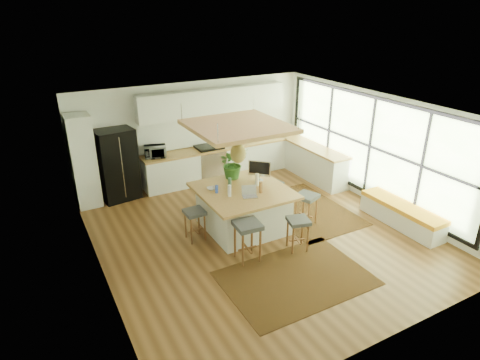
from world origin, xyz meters
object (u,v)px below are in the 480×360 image
stool_right_front (306,210)px  stool_right_back (272,194)px  stool_near_right (298,234)px  laptop (250,191)px  fridge (117,164)px  monitor (259,170)px  stool_left_side (195,224)px  microwave (155,150)px  island (243,209)px  stool_near_left (247,243)px  island_plant (233,166)px

stool_right_front → stool_right_back: (-0.20, 1.07, 0.00)m
stool_near_right → laptop: 1.27m
fridge → monitor: 3.64m
stool_left_side → microwave: 2.86m
fridge → island: 3.50m
stool_near_right → stool_right_back: bearing=72.6°
stool_near_left → stool_left_side: size_ratio=1.19×
stool_near_left → stool_left_side: bearing=116.6°
microwave → island_plant: (1.11, -2.16, 0.10)m
stool_right_back → stool_left_side: (-2.21, -0.48, 0.00)m
fridge → stool_right_back: 3.90m
laptop → stool_right_front: bearing=13.4°
stool_right_back → laptop: size_ratio=2.06×
fridge → microwave: bearing=-8.7°
stool_near_left → island_plant: 2.06m
stool_left_side → stool_near_left: bearing=-63.4°
island → stool_right_front: bearing=-21.9°
stool_left_side → laptop: (1.05, -0.45, 0.70)m
stool_right_front → island_plant: 1.89m
monitor → stool_right_back: bearing=73.1°
laptop → microwave: (-0.95, 3.21, 0.06)m
fridge → stool_left_side: size_ratio=2.67×
stool_left_side → laptop: 1.33m
stool_near_right → laptop: (-0.59, 0.89, 0.70)m
stool_right_front → stool_left_side: 2.48m
island → stool_right_back: 1.24m
fridge → laptop: (1.94, -3.22, 0.12)m
island → stool_near_right: 1.38m
island → microwave: microwave is taller
fridge → stool_near_right: size_ratio=2.62×
stool_near_left → island: bearing=64.9°
island → stool_right_back: (1.10, 0.54, -0.11)m
island → stool_left_side: (-1.10, 0.07, -0.11)m
laptop → stool_right_back: bearing=57.9°
stool_right_front → island_plant: bearing=135.1°
laptop → monitor: (0.60, 0.62, 0.14)m
stool_right_back → stool_right_front: bearing=-79.5°
stool_near_left → monitor: monitor is taller
stool_left_side → island_plant: (1.21, 0.60, 0.85)m
microwave → island_plant: bearing=-48.2°
fridge → stool_left_side: bearing=-80.2°
stool_near_left → stool_left_side: 1.31m
stool_near_right → stool_right_back: 1.90m
stool_near_right → stool_right_back: stool_near_right is taller
microwave → stool_right_back: bearing=-32.7°
stool_near_left → stool_near_right: stool_near_left is taller
fridge → microwave: (0.99, -0.01, 0.18)m
stool_near_left → island_plant: size_ratio=1.14×
stool_near_left → stool_left_side: (-0.58, 1.17, 0.00)m
island → monitor: size_ratio=3.64×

